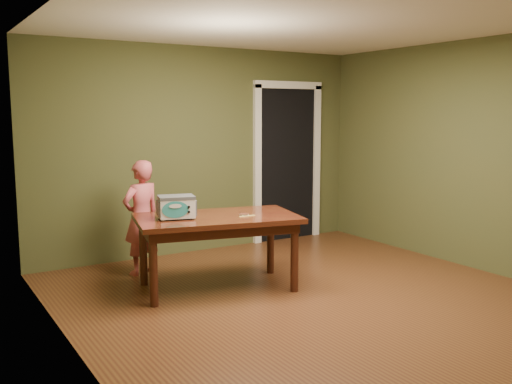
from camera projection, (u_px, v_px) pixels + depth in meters
floor at (323, 304)px, 5.35m from camera, size 5.00×5.00×0.00m
room_shell at (326, 121)px, 5.11m from camera, size 4.52×5.02×2.61m
doorway at (275, 163)px, 8.22m from camera, size 1.10×0.66×2.25m
dining_table at (217, 226)px, 5.74m from camera, size 1.76×1.24×0.75m
toy_oven at (176, 206)px, 5.56m from camera, size 0.41×0.33×0.23m
baking_pan at (244, 215)px, 5.72m from camera, size 0.10×0.10×0.02m
spatula at (247, 216)px, 5.69m from camera, size 0.18×0.03×0.01m
child at (141, 218)px, 6.26m from camera, size 0.52×0.41×1.27m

